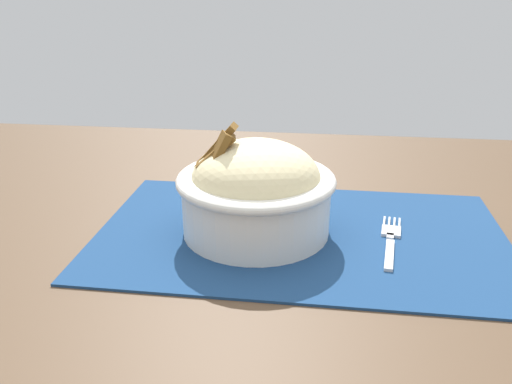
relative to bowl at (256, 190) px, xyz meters
The scene contains 4 objects.
table 0.13m from the bowl, ahead, with size 1.38×0.87×0.73m.
placemat 0.08m from the bowl, ahead, with size 0.48×0.29×0.00m, color navy.
bowl is the anchor object (origin of this frame).
fork 0.16m from the bowl, ahead, with size 0.03×0.13×0.00m.
Camera 1 is at (0.01, -0.56, 1.02)m, focal length 36.87 mm.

